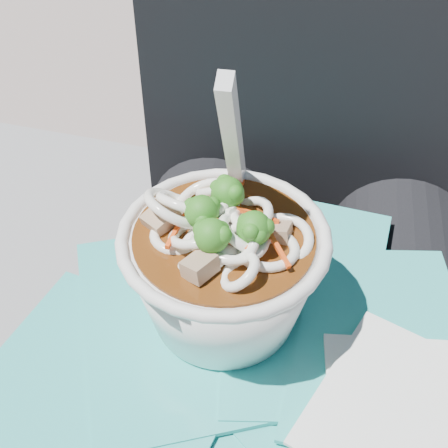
% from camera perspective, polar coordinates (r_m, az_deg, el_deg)
% --- Properties ---
extents(stone_ledge, '(1.04, 0.60, 0.45)m').
position_cam_1_polar(stone_ledge, '(0.86, 5.18, -17.97)').
color(stone_ledge, slate).
rests_on(stone_ledge, ground).
extents(lap, '(0.34, 0.48, 0.14)m').
position_cam_1_polar(lap, '(0.53, 5.36, -16.32)').
color(lap, black).
rests_on(lap, stone_ledge).
extents(person_body, '(0.34, 0.94, 0.99)m').
position_cam_1_polar(person_body, '(0.56, 6.55, -6.86)').
color(person_body, black).
rests_on(person_body, ground).
extents(plastic_bag, '(0.41, 0.34, 0.01)m').
position_cam_1_polar(plastic_bag, '(0.47, 4.27, -10.54)').
color(plastic_bag, teal).
rests_on(plastic_bag, lap).
extents(napkins, '(0.18, 0.16, 0.01)m').
position_cam_1_polar(napkins, '(0.44, 18.46, -17.10)').
color(napkins, white).
rests_on(napkins, plastic_bag).
extents(udon_bowl, '(0.17, 0.17, 0.20)m').
position_cam_1_polar(udon_bowl, '(0.44, -0.01, -3.57)').
color(udon_bowl, white).
rests_on(udon_bowl, plastic_bag).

